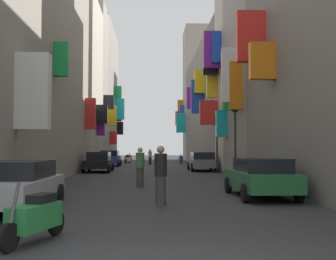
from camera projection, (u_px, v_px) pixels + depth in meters
ground_plane at (151, 169)px, 34.51m from camera, size 140.00×140.00×0.00m
building_left_mid_b at (66, 84)px, 39.35m from camera, size 7.06×8.04×15.57m
building_left_mid_c at (78, 85)px, 46.20m from camera, size 7.19×5.61×17.36m
building_left_far at (92, 95)px, 56.76m from camera, size 7.39×15.53×17.83m
building_right_mid_a at (280, 13)px, 26.02m from camera, size 7.12×6.92×20.23m
building_right_mid_b at (258, 51)px, 31.29m from camera, size 7.34×3.73×17.99m
building_right_mid_c at (224, 107)px, 46.04m from camera, size 7.24×26.07×12.48m
building_right_far at (204, 94)px, 62.22m from camera, size 7.33×6.02×19.48m
parked_car_silver at (15, 184)px, 11.46m from camera, size 1.96×4.44×1.34m
parked_car_grey at (202, 161)px, 31.76m from camera, size 1.94×4.38×1.41m
parked_car_black at (99, 161)px, 30.26m from camera, size 1.91×4.05×1.44m
parked_car_blue at (110, 158)px, 40.02m from camera, size 1.98×4.34×1.50m
parked_car_green at (260, 176)px, 14.50m from camera, size 1.88×4.37×1.35m
scooter_green at (35, 217)px, 7.52m from camera, size 0.78×1.88×1.13m
scooter_red at (129, 158)px, 56.15m from camera, size 0.83×1.85×1.13m
scooter_black at (141, 160)px, 44.97m from camera, size 0.72×1.74×1.13m
scooter_white at (128, 159)px, 47.81m from camera, size 0.70×1.74×1.13m
scooter_blue at (181, 159)px, 47.52m from camera, size 0.47×1.97×1.13m
pedestrian_crossing at (150, 157)px, 43.90m from camera, size 0.47×0.47×1.62m
pedestrian_near_left at (140, 167)px, 18.42m from camera, size 0.47×0.47×1.74m
pedestrian_near_right at (161, 175)px, 12.53m from camera, size 0.41×0.41×1.77m
traffic_light_near_corner at (235, 124)px, 23.24m from camera, size 0.26×0.34×4.47m
traffic_light_far_corner at (217, 133)px, 29.10m from camera, size 0.26×0.34×4.01m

